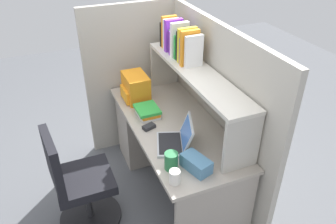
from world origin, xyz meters
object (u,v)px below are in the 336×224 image
at_px(paper_cup, 175,177).
at_px(snack_canister, 171,161).
at_px(tissue_box, 196,164).
at_px(office_chair, 79,187).
at_px(backpack, 135,88).
at_px(computer_mouse, 149,127).
at_px(laptop, 177,140).

relative_size(paper_cup, snack_canister, 0.76).
xyz_separation_m(tissue_box, office_chair, (-0.50, -0.78, -0.39)).
relative_size(backpack, computer_mouse, 2.88).
bearing_deg(tissue_box, computer_mouse, 175.72).
xyz_separation_m(backpack, computer_mouse, (0.51, -0.05, -0.11)).
relative_size(computer_mouse, tissue_box, 0.47).
bearing_deg(snack_canister, paper_cup, -13.33).
bearing_deg(backpack, paper_cup, -5.06).
bearing_deg(tissue_box, laptop, 165.77).
bearing_deg(backpack, computer_mouse, -5.66).
bearing_deg(office_chair, snack_canister, -129.69).
bearing_deg(tissue_box, snack_canister, -132.68).
relative_size(tissue_box, snack_canister, 1.67).
bearing_deg(snack_canister, office_chair, -123.99).
bearing_deg(computer_mouse, office_chair, -98.74).
bearing_deg(paper_cup, laptop, 154.55).
xyz_separation_m(backpack, tissue_box, (1.11, 0.09, -0.07)).
xyz_separation_m(backpack, office_chair, (0.61, -0.69, -0.46)).
height_order(laptop, computer_mouse, laptop).
height_order(tissue_box, snack_canister, snack_canister).
bearing_deg(computer_mouse, tissue_box, -5.37).
xyz_separation_m(paper_cup, tissue_box, (-0.06, 0.19, -0.00)).
bearing_deg(paper_cup, backpack, 174.94).
relative_size(backpack, snack_canister, 2.27).
xyz_separation_m(computer_mouse, paper_cup, (0.67, -0.05, 0.03)).
bearing_deg(computer_mouse, laptop, 3.98).
height_order(laptop, snack_canister, laptop).
height_order(backpack, snack_canister, backpack).
xyz_separation_m(tissue_box, snack_canister, (-0.08, -0.16, 0.02)).
height_order(computer_mouse, office_chair, office_chair).
bearing_deg(laptop, computer_mouse, -157.95).
distance_m(laptop, office_chair, 0.88).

